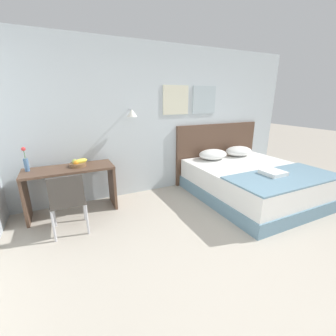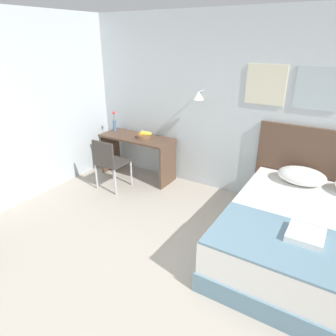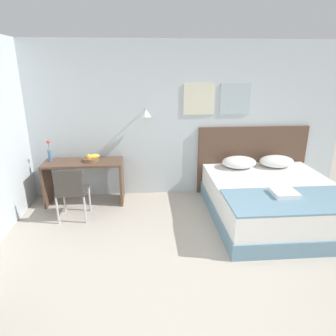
{
  "view_description": "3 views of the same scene",
  "coord_description": "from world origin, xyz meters",
  "px_view_note": "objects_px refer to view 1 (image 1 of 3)",
  "views": [
    {
      "loc": [
        -1.66,
        -1.12,
        1.74
      ],
      "look_at": [
        -0.24,
        1.83,
        0.71
      ],
      "focal_mm": 24.0,
      "sensor_mm": 36.0,
      "label": 1
    },
    {
      "loc": [
        1.38,
        -1.41,
        2.28
      ],
      "look_at": [
        -0.54,
        1.71,
        0.67
      ],
      "focal_mm": 32.0,
      "sensor_mm": 36.0,
      "label": 2
    },
    {
      "loc": [
        -0.57,
        -2.38,
        2.23
      ],
      "look_at": [
        -0.28,
        1.36,
        0.95
      ],
      "focal_mm": 32.0,
      "sensor_mm": 36.0,
      "label": 3
    }
  ],
  "objects_px": {
    "desk_chair": "(68,199)",
    "flower_vase": "(26,162)",
    "headboard": "(217,152)",
    "fruit_bowl": "(78,163)",
    "desk": "(71,181)",
    "bed": "(253,182)",
    "pillow_left": "(213,154)",
    "throw_blanket": "(285,177)",
    "pillow_right": "(239,151)",
    "folded_towel_near_foot": "(273,173)"
  },
  "relations": [
    {
      "from": "pillow_right",
      "to": "throw_blanket",
      "type": "bearing_deg",
      "value": -103.57
    },
    {
      "from": "desk_chair",
      "to": "flower_vase",
      "type": "xyz_separation_m",
      "value": [
        -0.47,
        0.72,
        0.37
      ]
    },
    {
      "from": "desk_chair",
      "to": "fruit_bowl",
      "type": "height_order",
      "value": "fruit_bowl"
    },
    {
      "from": "pillow_right",
      "to": "desk",
      "type": "height_order",
      "value": "pillow_right"
    },
    {
      "from": "pillow_right",
      "to": "folded_towel_near_foot",
      "type": "distance_m",
      "value": 1.31
    },
    {
      "from": "desk_chair",
      "to": "flower_vase",
      "type": "height_order",
      "value": "flower_vase"
    },
    {
      "from": "desk",
      "to": "desk_chair",
      "type": "relative_size",
      "value": 1.53
    },
    {
      "from": "pillow_left",
      "to": "flower_vase",
      "type": "xyz_separation_m",
      "value": [
        -3.18,
        0.11,
        0.21
      ]
    },
    {
      "from": "headboard",
      "to": "desk_chair",
      "type": "xyz_separation_m",
      "value": [
        -3.05,
        -0.91,
        -0.11
      ]
    },
    {
      "from": "pillow_left",
      "to": "pillow_right",
      "type": "xyz_separation_m",
      "value": [
        0.67,
        0.0,
        0.0
      ]
    },
    {
      "from": "folded_towel_near_foot",
      "to": "throw_blanket",
      "type": "bearing_deg",
      "value": -58.33
    },
    {
      "from": "bed",
      "to": "pillow_left",
      "type": "height_order",
      "value": "pillow_left"
    },
    {
      "from": "headboard",
      "to": "flower_vase",
      "type": "height_order",
      "value": "headboard"
    },
    {
      "from": "desk_chair",
      "to": "folded_towel_near_foot",
      "type": "bearing_deg",
      "value": -11.93
    },
    {
      "from": "pillow_left",
      "to": "desk_chair",
      "type": "bearing_deg",
      "value": -167.33
    },
    {
      "from": "bed",
      "to": "desk",
      "type": "relative_size",
      "value": 1.63
    },
    {
      "from": "throw_blanket",
      "to": "pillow_right",
      "type": "bearing_deg",
      "value": 76.43
    },
    {
      "from": "bed",
      "to": "pillow_right",
      "type": "distance_m",
      "value": 0.93
    },
    {
      "from": "throw_blanket",
      "to": "fruit_bowl",
      "type": "distance_m",
      "value": 3.18
    },
    {
      "from": "throw_blanket",
      "to": "headboard",
      "type": "bearing_deg",
      "value": 90.0
    },
    {
      "from": "fruit_bowl",
      "to": "desk_chair",
      "type": "bearing_deg",
      "value": -108.05
    },
    {
      "from": "headboard",
      "to": "fruit_bowl",
      "type": "bearing_deg",
      "value": -174.81
    },
    {
      "from": "fruit_bowl",
      "to": "flower_vase",
      "type": "bearing_deg",
      "value": 174.84
    },
    {
      "from": "pillow_left",
      "to": "throw_blanket",
      "type": "distance_m",
      "value": 1.42
    },
    {
      "from": "desk",
      "to": "bed",
      "type": "bearing_deg",
      "value": -15.11
    },
    {
      "from": "bed",
      "to": "desk",
      "type": "height_order",
      "value": "desk"
    },
    {
      "from": "desk",
      "to": "throw_blanket",
      "type": "bearing_deg",
      "value": -25.37
    },
    {
      "from": "bed",
      "to": "desk_chair",
      "type": "height_order",
      "value": "desk_chair"
    },
    {
      "from": "headboard",
      "to": "pillow_left",
      "type": "xyz_separation_m",
      "value": [
        -0.33,
        -0.3,
        0.05
      ]
    },
    {
      "from": "pillow_right",
      "to": "desk",
      "type": "relative_size",
      "value": 0.46
    },
    {
      "from": "desk_chair",
      "to": "flower_vase",
      "type": "distance_m",
      "value": 0.93
    },
    {
      "from": "headboard",
      "to": "desk_chair",
      "type": "distance_m",
      "value": 3.18
    },
    {
      "from": "pillow_left",
      "to": "flower_vase",
      "type": "relative_size",
      "value": 1.65
    },
    {
      "from": "bed",
      "to": "folded_towel_near_foot",
      "type": "distance_m",
      "value": 0.58
    },
    {
      "from": "headboard",
      "to": "pillow_left",
      "type": "height_order",
      "value": "headboard"
    },
    {
      "from": "pillow_right",
      "to": "fruit_bowl",
      "type": "xyz_separation_m",
      "value": [
        -3.17,
        0.04,
        0.12
      ]
    },
    {
      "from": "bed",
      "to": "folded_towel_near_foot",
      "type": "relative_size",
      "value": 6.49
    },
    {
      "from": "bed",
      "to": "pillow_right",
      "type": "relative_size",
      "value": 3.56
    },
    {
      "from": "headboard",
      "to": "flower_vase",
      "type": "xyz_separation_m",
      "value": [
        -3.51,
        -0.2,
        0.26
      ]
    },
    {
      "from": "throw_blanket",
      "to": "bed",
      "type": "bearing_deg",
      "value": 90.0
    },
    {
      "from": "desk",
      "to": "pillow_right",
      "type": "bearing_deg",
      "value": -0.49
    },
    {
      "from": "pillow_right",
      "to": "desk_chair",
      "type": "xyz_separation_m",
      "value": [
        -3.38,
        -0.61,
        -0.16
      ]
    },
    {
      "from": "headboard",
      "to": "throw_blanket",
      "type": "distance_m",
      "value": 1.68
    },
    {
      "from": "pillow_left",
      "to": "desk_chair",
      "type": "relative_size",
      "value": 0.7
    },
    {
      "from": "pillow_left",
      "to": "desk",
      "type": "relative_size",
      "value": 0.46
    },
    {
      "from": "headboard",
      "to": "pillow_left",
      "type": "relative_size",
      "value": 3.38
    },
    {
      "from": "fruit_bowl",
      "to": "bed",
      "type": "bearing_deg",
      "value": -16.1
    },
    {
      "from": "desk",
      "to": "pillow_left",
      "type": "bearing_deg",
      "value": -0.62
    },
    {
      "from": "bed",
      "to": "fruit_bowl",
      "type": "bearing_deg",
      "value": 163.9
    },
    {
      "from": "pillow_left",
      "to": "desk",
      "type": "distance_m",
      "value": 2.64
    }
  ]
}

